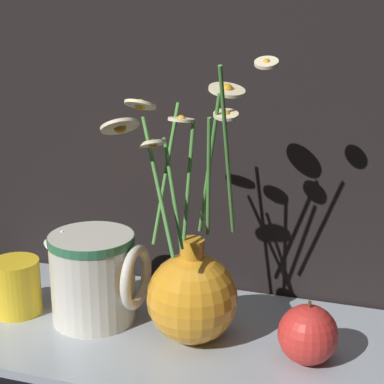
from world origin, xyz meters
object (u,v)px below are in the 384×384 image
orange_fruit (308,335)px  vase_with_flowers (192,290)px  yellow_mug (15,286)px  ceramic_pitcher (94,275)px

orange_fruit → vase_with_flowers: bearing=177.0°
vase_with_flowers → yellow_mug: bearing=-179.3°
vase_with_flowers → ceramic_pitcher: (-0.15, 0.01, -0.00)m
vase_with_flowers → orange_fruit: vase_with_flowers is taller
ceramic_pitcher → orange_fruit: ceramic_pitcher is taller
vase_with_flowers → ceramic_pitcher: bearing=176.4°
ceramic_pitcher → orange_fruit: bearing=-3.3°
yellow_mug → ceramic_pitcher: ceramic_pitcher is taller
yellow_mug → orange_fruit: 0.43m
vase_with_flowers → yellow_mug: 0.27m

